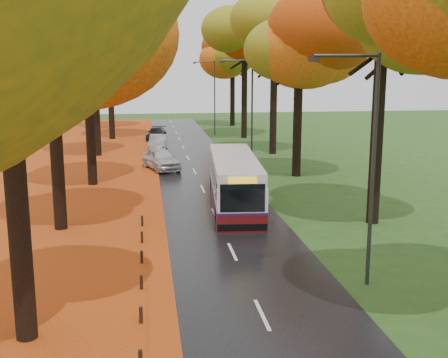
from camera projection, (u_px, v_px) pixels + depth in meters
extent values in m
cube|color=black|center=(201.00, 186.00, 35.77)|extent=(6.50, 90.00, 0.04)
cube|color=silver|center=(201.00, 186.00, 35.77)|extent=(0.12, 90.00, 0.01)
cube|color=maroon|center=(56.00, 190.00, 34.55)|extent=(12.00, 90.00, 0.02)
cube|color=#DA5816|center=(153.00, 187.00, 35.35)|extent=(0.90, 90.00, 0.01)
cylinder|color=black|center=(16.00, 191.00, 15.06)|extent=(0.60, 0.60, 8.58)
cylinder|color=black|center=(55.00, 133.00, 25.60)|extent=(0.60, 0.60, 9.15)
ellipsoid|color=orange|center=(48.00, 2.00, 24.45)|extent=(8.00, 8.00, 6.24)
cylinder|color=black|center=(90.00, 123.00, 35.49)|extent=(0.60, 0.60, 8.00)
ellipsoid|color=orange|center=(86.00, 42.00, 34.49)|extent=(9.20, 9.20, 7.18)
cylinder|color=black|center=(96.00, 105.00, 47.00)|extent=(0.60, 0.60, 8.58)
ellipsoid|color=orange|center=(93.00, 39.00, 45.93)|extent=(8.00, 8.00, 6.24)
cylinder|color=black|center=(111.00, 95.00, 57.70)|extent=(0.60, 0.60, 9.15)
ellipsoid|color=orange|center=(108.00, 37.00, 56.55)|extent=(9.20, 9.20, 7.18)
cylinder|color=black|center=(111.00, 95.00, 67.43)|extent=(0.60, 0.60, 8.00)
ellipsoid|color=orange|center=(109.00, 53.00, 66.43)|extent=(8.00, 8.00, 6.24)
cylinder|color=black|center=(377.00, 129.00, 26.65)|extent=(0.60, 0.60, 9.22)
ellipsoid|color=#CF4C0F|center=(384.00, 3.00, 25.50)|extent=(8.20, 8.20, 6.40)
cylinder|color=black|center=(298.00, 117.00, 38.32)|extent=(0.60, 0.60, 8.19)
ellipsoid|color=#CF4C0F|center=(300.00, 40.00, 37.29)|extent=(9.20, 9.20, 7.18)
cylinder|color=black|center=(273.00, 103.00, 48.05)|extent=(0.60, 0.60, 8.70)
ellipsoid|color=#CF4C0F|center=(275.00, 38.00, 46.96)|extent=(8.20, 8.20, 6.40)
cylinder|color=black|center=(244.00, 94.00, 58.59)|extent=(0.60, 0.60, 9.22)
ellipsoid|color=#CF4C0F|center=(245.00, 37.00, 57.44)|extent=(9.20, 9.20, 7.18)
cylinder|color=black|center=(232.00, 93.00, 70.42)|extent=(0.60, 0.60, 8.19)
ellipsoid|color=#CF4C0F|center=(233.00, 51.00, 69.39)|extent=(8.20, 8.20, 6.40)
cube|color=black|center=(141.00, 315.00, 16.79)|extent=(0.11, 0.11, 0.52)
cube|color=black|center=(141.00, 282.00, 19.31)|extent=(0.11, 0.11, 0.52)
cube|color=black|center=(142.00, 257.00, 21.83)|extent=(0.11, 0.11, 0.52)
cube|color=black|center=(142.00, 237.00, 24.36)|extent=(0.11, 0.11, 0.52)
cube|color=black|center=(142.00, 221.00, 26.88)|extent=(0.11, 0.11, 0.52)
cylinder|color=#333538|center=(373.00, 173.00, 19.05)|extent=(0.14, 0.14, 8.00)
cylinder|color=#333538|center=(347.00, 56.00, 18.12)|extent=(2.20, 0.11, 0.11)
cube|color=#333538|center=(314.00, 60.00, 17.99)|extent=(0.35, 0.18, 0.14)
cylinder|color=#333538|center=(252.00, 116.00, 40.40)|extent=(0.14, 0.14, 8.00)
cylinder|color=#333538|center=(237.00, 60.00, 39.47)|extent=(2.20, 0.11, 0.11)
cube|color=#333538|center=(222.00, 62.00, 39.34)|extent=(0.35, 0.18, 0.14)
cylinder|color=#333538|center=(215.00, 98.00, 61.74)|extent=(0.14, 0.14, 8.00)
cylinder|color=#333538|center=(204.00, 62.00, 60.81)|extent=(2.20, 0.11, 0.11)
cube|color=#333538|center=(194.00, 63.00, 60.69)|extent=(0.35, 0.18, 0.14)
cube|color=#550D10|center=(234.00, 198.00, 30.65)|extent=(3.18, 10.44, 0.84)
cube|color=silver|center=(234.00, 180.00, 30.45)|extent=(3.18, 10.44, 1.22)
cube|color=silver|center=(234.00, 163.00, 30.26)|extent=(3.11, 10.23, 0.65)
cube|color=#29154B|center=(234.00, 190.00, 30.56)|extent=(3.20, 10.46, 0.11)
cube|color=black|center=(234.00, 173.00, 30.37)|extent=(3.14, 9.63, 0.79)
cube|color=black|center=(243.00, 198.00, 25.41)|extent=(2.06, 0.23, 1.31)
cube|color=yellow|center=(243.00, 181.00, 25.24)|extent=(1.29, 0.17, 0.26)
cube|color=black|center=(242.00, 227.00, 25.70)|extent=(2.29, 0.31, 0.33)
cylinder|color=black|center=(218.00, 214.00, 27.16)|extent=(0.34, 0.95, 0.94)
cylinder|color=black|center=(261.00, 214.00, 27.28)|extent=(0.34, 0.95, 0.94)
cylinder|color=black|center=(213.00, 186.00, 33.60)|extent=(0.34, 0.95, 0.94)
cylinder|color=black|center=(248.00, 185.00, 33.72)|extent=(0.34, 0.95, 0.94)
imported|color=silver|center=(161.00, 159.00, 41.20)|extent=(3.10, 4.86, 1.54)
imported|color=gray|center=(158.00, 143.00, 50.34)|extent=(1.91, 4.31, 1.37)
imported|color=black|center=(156.00, 134.00, 57.61)|extent=(2.39, 4.47, 1.23)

